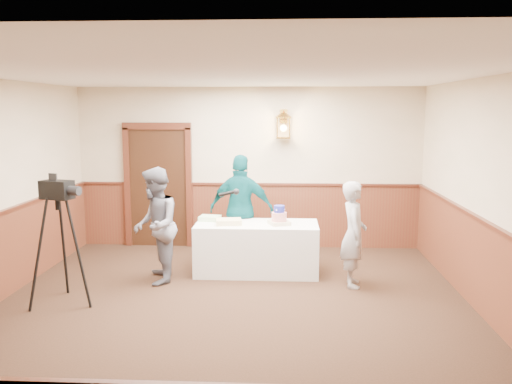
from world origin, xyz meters
TOP-DOWN VIEW (x-y plane):
  - ground at (0.00, 0.00)m, footprint 7.00×7.00m
  - room_shell at (-0.05, 0.45)m, footprint 6.02×7.02m
  - display_table at (0.22, 1.90)m, footprint 1.80×0.80m
  - tiered_cake at (0.55, 1.84)m, footprint 0.35×0.35m
  - sheet_cake_yellow at (-0.18, 1.82)m, footprint 0.40×0.33m
  - sheet_cake_green at (-0.50, 2.07)m, footprint 0.33×0.28m
  - interviewer at (-1.16, 1.37)m, footprint 1.55×0.90m
  - baker at (1.58, 1.37)m, footprint 0.36×0.54m
  - assistant_p at (-0.04, 2.39)m, footprint 1.06×0.55m
  - tv_camera_rig at (-2.14, 0.46)m, footprint 0.61×0.57m

SIDE VIEW (x-z plane):
  - ground at x=0.00m, z-range 0.00..0.00m
  - display_table at x=0.22m, z-range 0.00..0.75m
  - tv_camera_rig at x=-2.14m, z-range -0.08..1.48m
  - baker at x=1.58m, z-range 0.00..1.46m
  - sheet_cake_green at x=-0.50m, z-range 0.75..0.82m
  - sheet_cake_yellow at x=-0.18m, z-range 0.75..0.83m
  - interviewer at x=-1.16m, z-range 0.00..1.63m
  - tiered_cake at x=0.55m, z-range 0.72..1.00m
  - assistant_p at x=-0.04m, z-range 0.00..1.73m
  - room_shell at x=-0.05m, z-range 0.12..2.93m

